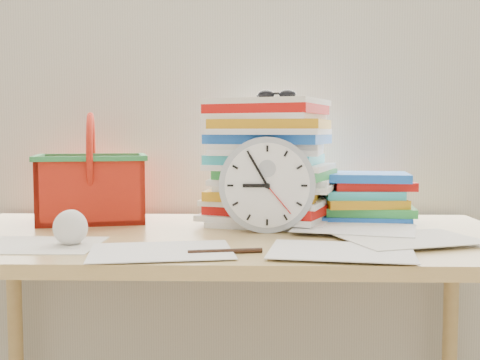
{
  "coord_description": "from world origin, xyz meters",
  "views": [
    {
      "loc": [
        0.07,
        0.15,
        1.0
      ],
      "look_at": [
        0.03,
        1.6,
        0.88
      ],
      "focal_mm": 45.0,
      "sensor_mm": 36.0,
      "label": 1
    }
  ],
  "objects_px": {
    "desk": "(226,264)",
    "paper_stack": "(271,162)",
    "book_stack": "(367,197)",
    "clock": "(267,185)",
    "basket": "(91,168)"
  },
  "relations": [
    {
      "from": "paper_stack",
      "to": "clock",
      "type": "distance_m",
      "value": 0.15
    },
    {
      "from": "desk",
      "to": "clock",
      "type": "relative_size",
      "value": 5.93
    },
    {
      "from": "clock",
      "to": "book_stack",
      "type": "relative_size",
      "value": 0.89
    },
    {
      "from": "desk",
      "to": "book_stack",
      "type": "distance_m",
      "value": 0.46
    },
    {
      "from": "desk",
      "to": "paper_stack",
      "type": "relative_size",
      "value": 4.18
    },
    {
      "from": "desk",
      "to": "clock",
      "type": "bearing_deg",
      "value": 16.92
    },
    {
      "from": "paper_stack",
      "to": "book_stack",
      "type": "distance_m",
      "value": 0.29
    },
    {
      "from": "book_stack",
      "to": "clock",
      "type": "bearing_deg",
      "value": -148.32
    },
    {
      "from": "desk",
      "to": "paper_stack",
      "type": "xyz_separation_m",
      "value": [
        0.11,
        0.17,
        0.24
      ]
    },
    {
      "from": "desk",
      "to": "paper_stack",
      "type": "height_order",
      "value": "paper_stack"
    },
    {
      "from": "desk",
      "to": "paper_stack",
      "type": "distance_m",
      "value": 0.32
    },
    {
      "from": "desk",
      "to": "basket",
      "type": "relative_size",
      "value": 4.77
    },
    {
      "from": "paper_stack",
      "to": "clock",
      "type": "relative_size",
      "value": 1.42
    },
    {
      "from": "desk",
      "to": "book_stack",
      "type": "relative_size",
      "value": 5.26
    },
    {
      "from": "desk",
      "to": "basket",
      "type": "height_order",
      "value": "basket"
    }
  ]
}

